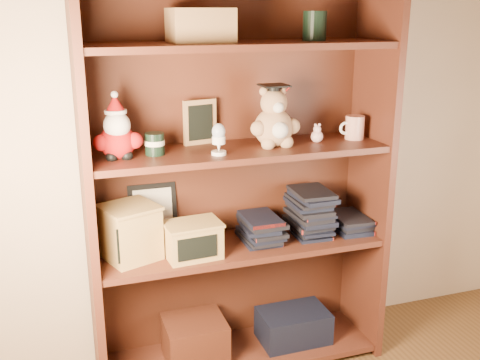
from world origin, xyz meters
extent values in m
cube|color=tan|center=(0.00, 1.50, 1.25)|extent=(3.00, 0.04, 2.50)
cube|color=#4E2316|center=(-0.55, 1.30, 0.80)|extent=(0.03, 0.35, 1.60)
cube|color=#4E2316|center=(0.62, 1.30, 0.80)|extent=(0.03, 0.35, 1.60)
cube|color=#492113|center=(0.04, 1.47, 0.80)|extent=(1.20, 0.02, 1.60)
cube|color=#4E2316|center=(0.04, 1.30, 0.04)|extent=(1.14, 0.33, 0.02)
cube|color=#4E2316|center=(0.04, 1.30, 1.34)|extent=(1.14, 0.33, 0.02)
cube|color=#492113|center=(-0.16, 1.30, 0.14)|extent=(0.25, 0.22, 0.18)
cube|color=black|center=(0.29, 1.30, 0.12)|extent=(0.30, 0.20, 0.14)
cube|color=#9E7547|center=(-0.11, 1.30, 1.41)|extent=(0.22, 0.18, 0.12)
cylinder|color=black|center=(0.34, 1.30, 1.41)|extent=(0.09, 0.09, 0.11)
cube|color=#4E2316|center=(0.04, 1.30, 0.54)|extent=(1.14, 0.33, 0.02)
cube|color=#4E2316|center=(0.04, 1.30, 0.94)|extent=(1.14, 0.33, 0.02)
sphere|color=#A50F0F|center=(-0.43, 1.30, 1.01)|extent=(0.13, 0.13, 0.13)
sphere|color=#A50F0F|center=(-0.49, 1.28, 1.01)|extent=(0.06, 0.06, 0.06)
sphere|color=#A50F0F|center=(-0.37, 1.28, 1.01)|extent=(0.06, 0.06, 0.06)
sphere|color=black|center=(-0.45, 1.27, 0.96)|extent=(0.04, 0.04, 0.04)
sphere|color=black|center=(-0.40, 1.27, 0.96)|extent=(0.04, 0.04, 0.04)
sphere|color=white|center=(-0.43, 1.29, 1.07)|extent=(0.10, 0.10, 0.10)
sphere|color=#D8B293|center=(-0.43, 1.30, 1.09)|extent=(0.07, 0.07, 0.07)
cone|color=#A50F0F|center=(-0.43, 1.30, 1.15)|extent=(0.07, 0.07, 0.06)
sphere|color=white|center=(-0.43, 1.30, 1.18)|extent=(0.03, 0.03, 0.03)
cylinder|color=white|center=(-0.43, 1.30, 1.12)|extent=(0.08, 0.08, 0.01)
cylinder|color=black|center=(-0.29, 1.30, 0.99)|extent=(0.07, 0.07, 0.08)
cylinder|color=beige|center=(-0.29, 1.30, 1.00)|extent=(0.07, 0.07, 0.02)
cube|color=#9E7547|center=(-0.09, 1.42, 1.04)|extent=(0.14, 0.05, 0.18)
cube|color=black|center=(-0.09, 1.41, 1.04)|extent=(0.10, 0.03, 0.14)
cube|color=#9E7547|center=(-0.09, 1.45, 0.96)|extent=(0.07, 0.07, 0.01)
cylinder|color=white|center=(-0.07, 1.23, 0.96)|extent=(0.06, 0.06, 0.01)
cone|color=white|center=(-0.07, 1.23, 0.98)|extent=(0.02, 0.02, 0.04)
cylinder|color=white|center=(-0.07, 1.23, 1.01)|extent=(0.05, 0.05, 0.03)
ellipsoid|color=#A5B4C9|center=(-0.07, 1.23, 1.04)|extent=(0.05, 0.05, 0.06)
sphere|color=tan|center=(0.18, 1.30, 1.02)|extent=(0.15, 0.15, 0.15)
sphere|color=white|center=(0.18, 1.24, 1.02)|extent=(0.07, 0.07, 0.07)
sphere|color=tan|center=(0.10, 1.28, 1.03)|extent=(0.06, 0.06, 0.06)
sphere|color=tan|center=(0.25, 1.28, 1.03)|extent=(0.06, 0.06, 0.06)
sphere|color=tan|center=(0.14, 1.26, 0.97)|extent=(0.05, 0.05, 0.05)
sphere|color=tan|center=(0.21, 1.26, 0.97)|extent=(0.05, 0.05, 0.05)
sphere|color=tan|center=(0.18, 1.30, 1.12)|extent=(0.10, 0.10, 0.10)
sphere|color=white|center=(0.18, 1.26, 1.11)|extent=(0.04, 0.04, 0.04)
sphere|color=tan|center=(0.14, 1.32, 1.16)|extent=(0.03, 0.03, 0.03)
sphere|color=tan|center=(0.21, 1.32, 1.16)|extent=(0.03, 0.03, 0.03)
cylinder|color=black|center=(0.18, 1.30, 1.17)|extent=(0.05, 0.05, 0.02)
cube|color=black|center=(0.18, 1.30, 1.19)|extent=(0.10, 0.10, 0.01)
cylinder|color=#A50F0F|center=(0.22, 1.28, 1.17)|extent=(0.00, 0.05, 0.03)
sphere|color=beige|center=(0.37, 1.30, 0.97)|extent=(0.05, 0.05, 0.05)
sphere|color=beige|center=(0.37, 1.30, 1.00)|extent=(0.03, 0.03, 0.03)
sphere|color=beige|center=(0.36, 1.30, 1.02)|extent=(0.01, 0.01, 0.01)
sphere|color=beige|center=(0.38, 1.30, 1.02)|extent=(0.01, 0.01, 0.01)
cylinder|color=silver|center=(0.54, 1.30, 1.00)|extent=(0.08, 0.08, 0.10)
torus|color=white|center=(0.49, 1.30, 1.00)|extent=(0.05, 0.01, 0.05)
cube|color=black|center=(-0.29, 1.45, 0.67)|extent=(0.19, 0.05, 0.24)
cube|color=beige|center=(-0.29, 1.44, 0.67)|extent=(0.16, 0.03, 0.20)
cube|color=tan|center=(-0.40, 1.30, 0.65)|extent=(0.24, 0.24, 0.20)
cube|color=black|center=(-0.40, 1.21, 0.65)|extent=(0.13, 0.05, 0.13)
cube|color=tan|center=(-0.40, 1.30, 0.76)|extent=(0.25, 0.25, 0.01)
cube|color=tan|center=(-0.18, 1.24, 0.62)|extent=(0.21, 0.16, 0.13)
cube|color=black|center=(-0.18, 1.17, 0.62)|extent=(0.15, 0.02, 0.09)
cube|color=tan|center=(-0.18, 1.24, 0.69)|extent=(0.22, 0.17, 0.01)
cube|color=black|center=(0.13, 1.30, 0.56)|extent=(0.14, 0.20, 0.02)
cube|color=black|center=(0.13, 1.30, 0.57)|extent=(0.14, 0.20, 0.02)
cube|color=black|center=(0.13, 1.30, 0.59)|extent=(0.14, 0.20, 0.02)
cube|color=black|center=(0.13, 1.30, 0.61)|extent=(0.14, 0.20, 0.02)
cube|color=black|center=(0.13, 1.30, 0.62)|extent=(0.14, 0.20, 0.02)
cube|color=black|center=(0.13, 1.30, 0.64)|extent=(0.14, 0.20, 0.02)
cube|color=black|center=(0.13, 1.30, 0.65)|extent=(0.14, 0.20, 0.02)
cube|color=black|center=(0.35, 1.30, 0.56)|extent=(0.14, 0.20, 0.02)
cube|color=black|center=(0.35, 1.30, 0.57)|extent=(0.14, 0.20, 0.02)
cube|color=black|center=(0.35, 1.30, 0.59)|extent=(0.14, 0.20, 0.02)
cube|color=black|center=(0.35, 1.30, 0.61)|extent=(0.14, 0.20, 0.02)
cube|color=black|center=(0.35, 1.30, 0.62)|extent=(0.14, 0.20, 0.02)
cube|color=black|center=(0.35, 1.30, 0.64)|extent=(0.14, 0.20, 0.02)
cube|color=black|center=(0.35, 1.30, 0.65)|extent=(0.14, 0.20, 0.02)
cube|color=black|center=(0.35, 1.30, 0.67)|extent=(0.14, 0.20, 0.02)
cube|color=black|center=(0.35, 1.30, 0.69)|extent=(0.14, 0.20, 0.02)
cube|color=black|center=(0.35, 1.30, 0.70)|extent=(0.14, 0.20, 0.02)
cube|color=black|center=(0.35, 1.30, 0.72)|extent=(0.14, 0.20, 0.02)
cube|color=black|center=(0.35, 1.30, 0.73)|extent=(0.14, 0.20, 0.02)
cube|color=black|center=(0.53, 1.30, 0.56)|extent=(0.14, 0.20, 0.02)
cube|color=black|center=(0.53, 1.30, 0.57)|extent=(0.14, 0.20, 0.02)
cube|color=black|center=(0.53, 1.30, 0.59)|extent=(0.14, 0.20, 0.02)
cube|color=black|center=(0.53, 1.30, 0.61)|extent=(0.14, 0.20, 0.02)
camera|label=1|loc=(-0.64, -0.70, 1.46)|focal=42.00mm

